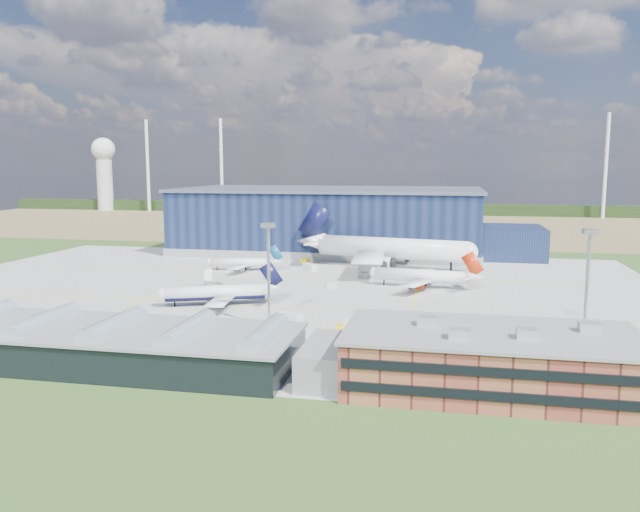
{
  "coord_description": "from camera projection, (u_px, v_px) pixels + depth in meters",
  "views": [
    {
      "loc": [
        47.75,
        -158.44,
        35.19
      ],
      "look_at": [
        12.17,
        14.91,
        9.5
      ],
      "focal_mm": 35.0,
      "sensor_mm": 36.0,
      "label": 1
    }
  ],
  "objects": [
    {
      "name": "airstair",
      "position": [
        210.0,
        281.0,
        181.67
      ],
      "size": [
        2.82,
        5.79,
        3.57
      ],
      "primitive_type": "cube",
      "rotation": [
        0.0,
        0.0,
        0.11
      ],
      "color": "silver",
      "rests_on": "ground"
    },
    {
      "name": "farmland",
      "position": [
        368.0,
        224.0,
        381.43
      ],
      "size": [
        600.0,
        220.0,
        0.01
      ],
      "primitive_type": "cube",
      "color": "#8F744D",
      "rests_on": "ground"
    },
    {
      "name": "apron",
      "position": [
        275.0,
        290.0,
        177.85
      ],
      "size": [
        220.0,
        160.0,
        0.08
      ],
      "color": "#A1A19B",
      "rests_on": "ground"
    },
    {
      "name": "gse_cart_a",
      "position": [
        332.0,
        285.0,
        181.24
      ],
      "size": [
        2.87,
        3.75,
        1.46
      ],
      "primitive_type": "cube",
      "rotation": [
        0.0,
        0.0,
        -0.2
      ],
      "color": "silver",
      "rests_on": "ground"
    },
    {
      "name": "horizon_dressing",
      "position": [
        137.0,
        167.0,
        486.69
      ],
      "size": [
        440.2,
        18.0,
        70.0
      ],
      "color": "white",
      "rests_on": "ground"
    },
    {
      "name": "airliner_red",
      "position": [
        420.0,
        269.0,
        180.67
      ],
      "size": [
        37.93,
        37.3,
        11.04
      ],
      "primitive_type": null,
      "rotation": [
        0.0,
        0.0,
        3.01
      ],
      "color": "white",
      "rests_on": "ground"
    },
    {
      "name": "car_a",
      "position": [
        444.0,
        339.0,
        125.48
      ],
      "size": [
        3.49,
        2.43,
        1.1
      ],
      "primitive_type": "imported",
      "rotation": [
        0.0,
        0.0,
        1.18
      ],
      "color": "#99999E",
      "rests_on": "ground"
    },
    {
      "name": "ground",
      "position": [
        265.0,
        297.0,
        168.16
      ],
      "size": [
        600.0,
        600.0,
        0.0
      ],
      "primitive_type": "plane",
      "color": "#2E4F1D",
      "rests_on": "ground"
    },
    {
      "name": "airliner_widebody",
      "position": [
        391.0,
        237.0,
        214.14
      ],
      "size": [
        78.18,
        77.07,
        21.61
      ],
      "primitive_type": null,
      "rotation": [
        0.0,
        0.0,
        -0.21
      ],
      "color": "white",
      "rests_on": "ground"
    },
    {
      "name": "ops_building",
      "position": [
        490.0,
        360.0,
        98.35
      ],
      "size": [
        46.0,
        23.0,
        10.9
      ],
      "color": "brown",
      "rests_on": "ground"
    },
    {
      "name": "airliner_navy",
      "position": [
        215.0,
        285.0,
        157.63
      ],
      "size": [
        41.87,
        41.47,
        10.58
      ],
      "primitive_type": null,
      "rotation": [
        0.0,
        0.0,
        3.52
      ],
      "color": "white",
      "rests_on": "ground"
    },
    {
      "name": "gse_cart_b",
      "position": [
        364.0,
        275.0,
        199.59
      ],
      "size": [
        3.35,
        3.58,
        1.29
      ],
      "primitive_type": "cube",
      "rotation": [
        0.0,
        0.0,
        0.62
      ],
      "color": "silver",
      "rests_on": "ground"
    },
    {
      "name": "gse_van_a",
      "position": [
        291.0,
        318.0,
        139.94
      ],
      "size": [
        6.09,
        4.52,
        2.44
      ],
      "primitive_type": "cube",
      "rotation": [
        0.0,
        0.0,
        1.15
      ],
      "color": "silver",
      "rests_on": "ground"
    },
    {
      "name": "glass_concourse",
      "position": [
        133.0,
        345.0,
        110.74
      ],
      "size": [
        78.0,
        23.0,
        8.6
      ],
      "color": "black",
      "rests_on": "ground"
    },
    {
      "name": "light_mast_east",
      "position": [
        588.0,
        268.0,
        121.93
      ],
      "size": [
        2.6,
        2.6,
        23.0
      ],
      "color": "#B0B2B7",
      "rests_on": "ground"
    },
    {
      "name": "gse_van_c",
      "position": [
        355.0,
        325.0,
        134.38
      ],
      "size": [
        4.93,
        2.73,
        2.27
      ],
      "primitive_type": "cube",
      "rotation": [
        0.0,
        0.0,
        1.47
      ],
      "color": "silver",
      "rests_on": "ground"
    },
    {
      "name": "gse_tug_a",
      "position": [
        223.0,
        286.0,
        180.22
      ],
      "size": [
        3.1,
        3.67,
        1.31
      ],
      "primitive_type": "cube",
      "rotation": [
        0.0,
        0.0,
        0.45
      ],
      "color": "yellow",
      "rests_on": "ground"
    },
    {
      "name": "airliner_regional",
      "position": [
        241.0,
        258.0,
        210.32
      ],
      "size": [
        29.86,
        29.37,
        8.69
      ],
      "primitive_type": null,
      "rotation": [
        0.0,
        0.0,
        3.27
      ],
      "color": "white",
      "rests_on": "ground"
    },
    {
      "name": "treeline",
      "position": [
        382.0,
        208.0,
        458.41
      ],
      "size": [
        600.0,
        8.0,
        8.0
      ],
      "primitive_type": "cube",
      "color": "black",
      "rests_on": "ground"
    },
    {
      "name": "gse_tug_b",
      "position": [
        340.0,
        328.0,
        133.55
      ],
      "size": [
        2.19,
        3.06,
        1.25
      ],
      "primitive_type": "cube",
      "rotation": [
        0.0,
        0.0,
        -0.09
      ],
      "color": "yellow",
      "rests_on": "ground"
    },
    {
      "name": "gse_tug_c",
      "position": [
        305.0,
        260.0,
        228.78
      ],
      "size": [
        2.78,
        3.79,
        1.5
      ],
      "primitive_type": "cube",
      "rotation": [
        0.0,
        0.0,
        -0.2
      ],
      "color": "yellow",
      "rests_on": "ground"
    },
    {
      "name": "car_b",
      "position": [
        182.0,
        343.0,
        122.58
      ],
      "size": [
        3.42,
        1.24,
        1.12
      ],
      "primitive_type": "imported",
      "rotation": [
        0.0,
        0.0,
        1.55
      ],
      "color": "#99999E",
      "rests_on": "ground"
    },
    {
      "name": "hangar",
      "position": [
        337.0,
        223.0,
        257.83
      ],
      "size": [
        145.0,
        62.0,
        26.1
      ],
      "color": "#101C36",
      "rests_on": "ground"
    },
    {
      "name": "light_mast_center",
      "position": [
        269.0,
        258.0,
        134.87
      ],
      "size": [
        2.6,
        2.6,
        23.0
      ],
      "color": "#B0B2B7",
      "rests_on": "ground"
    },
    {
      "name": "gse_van_b",
      "position": [
        310.0,
        267.0,
        210.64
      ],
      "size": [
        5.34,
        4.98,
        2.3
      ],
      "primitive_type": "cube",
      "rotation": [
        0.0,
        0.0,
        0.88
      ],
      "color": "silver",
      "rests_on": "ground"
    }
  ]
}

